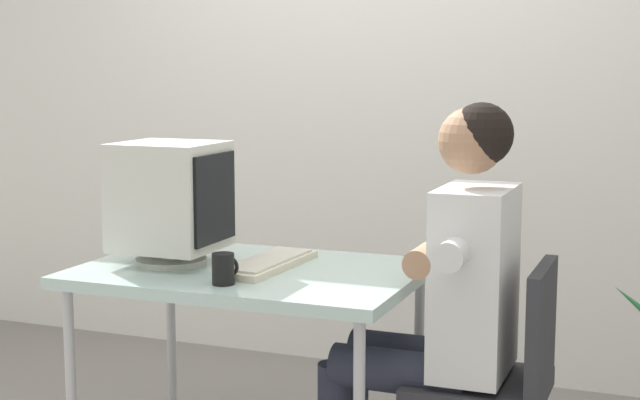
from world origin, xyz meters
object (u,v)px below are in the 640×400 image
keyboard (268,263)px  office_chair (498,374)px  person_seated (441,294)px  desk_mug (224,269)px  crt_monitor (171,198)px  desk (250,283)px

keyboard → office_chair: (0.81, -0.04, -0.29)m
person_seated → desk_mug: bearing=-159.5°
person_seated → desk_mug: (-0.65, -0.24, 0.08)m
person_seated → desk_mug: size_ratio=13.24×
crt_monitor → person_seated: 1.00m
desk → crt_monitor: (-0.28, -0.04, 0.29)m
keyboard → office_chair: 0.86m
crt_monitor → person_seated: bearing=1.8°
desk → desk_mug: bearing=-82.9°
office_chair → desk: bearing=179.2°
office_chair → person_seated: (-0.19, 0.00, 0.24)m
desk → crt_monitor: bearing=-171.4°
crt_monitor → office_chair: size_ratio=0.51×
office_chair → desk_mug: desk_mug is taller
desk_mug → crt_monitor: bearing=145.8°
office_chair → desk_mug: size_ratio=8.35×
desk → keyboard: keyboard is taller
desk → person_seated: person_seated is taller
desk → office_chair: size_ratio=1.37×
office_chair → crt_monitor: bearing=-178.5°
keyboard → desk_mug: bearing=-95.1°
desk → person_seated: 0.68m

